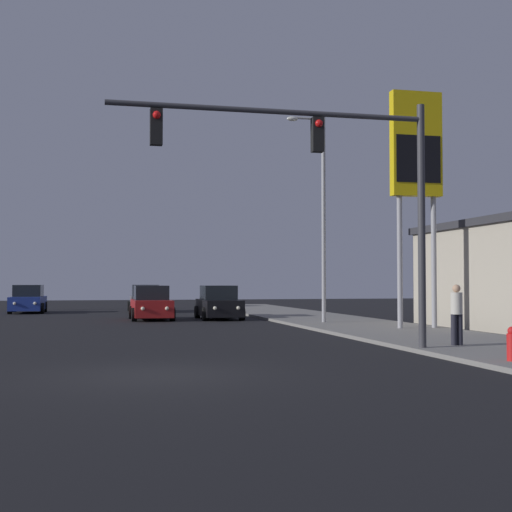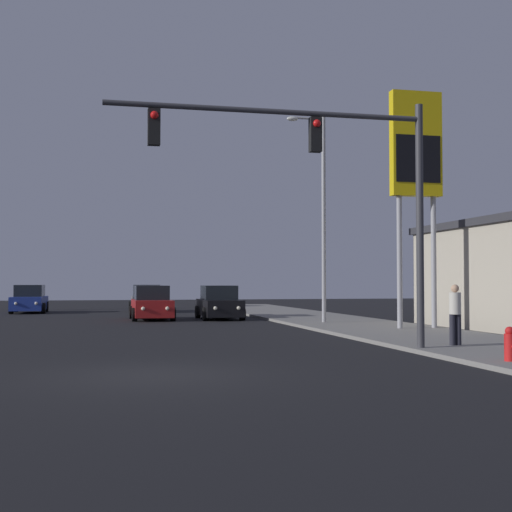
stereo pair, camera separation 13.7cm
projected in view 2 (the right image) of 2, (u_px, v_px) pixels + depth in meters
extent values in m
plane|color=black|center=(151.00, 375.00, 14.23)|extent=(120.00, 120.00, 0.00)
cube|color=gray|center=(392.00, 331.00, 26.07)|extent=(5.00, 60.00, 0.12)
cube|color=navy|center=(29.00, 303.00, 42.80)|extent=(1.94, 4.26, 0.80)
cube|color=black|center=(30.00, 291.00, 42.97)|extent=(1.67, 2.05, 0.70)
cylinder|color=black|center=(11.00, 308.00, 41.32)|extent=(0.24, 0.64, 0.64)
cylinder|color=black|center=(43.00, 308.00, 41.72)|extent=(0.24, 0.64, 0.64)
cylinder|color=black|center=(16.00, 307.00, 43.86)|extent=(0.24, 0.64, 0.64)
cylinder|color=black|center=(46.00, 307.00, 44.26)|extent=(0.24, 0.64, 0.64)
sphere|color=#F2EACC|center=(16.00, 303.00, 40.61)|extent=(0.18, 0.18, 0.18)
sphere|color=#F2EACC|center=(36.00, 303.00, 40.86)|extent=(0.18, 0.18, 0.18)
cube|color=slate|center=(146.00, 303.00, 44.19)|extent=(1.92, 4.25, 0.80)
cube|color=black|center=(146.00, 290.00, 44.36)|extent=(1.66, 2.05, 0.70)
cylinder|color=black|center=(133.00, 308.00, 42.71)|extent=(0.24, 0.64, 0.64)
cylinder|color=black|center=(163.00, 307.00, 43.11)|extent=(0.24, 0.64, 0.64)
cylinder|color=black|center=(131.00, 306.00, 45.25)|extent=(0.24, 0.64, 0.64)
cylinder|color=black|center=(159.00, 306.00, 45.65)|extent=(0.24, 0.64, 0.64)
sphere|color=#F2EACC|center=(139.00, 303.00, 42.00)|extent=(0.18, 0.18, 0.18)
sphere|color=#F2EACC|center=(158.00, 303.00, 42.25)|extent=(0.18, 0.18, 0.18)
cube|color=black|center=(219.00, 308.00, 35.52)|extent=(1.83, 4.21, 0.80)
cube|color=black|center=(219.00, 292.00, 35.69)|extent=(1.61, 2.01, 0.70)
cylinder|color=black|center=(205.00, 314.00, 34.04)|extent=(0.24, 0.64, 0.64)
cylinder|color=black|center=(242.00, 314.00, 34.44)|extent=(0.24, 0.64, 0.64)
cylinder|color=black|center=(198.00, 312.00, 36.58)|extent=(0.24, 0.64, 0.64)
cylinder|color=black|center=(232.00, 312.00, 36.98)|extent=(0.24, 0.64, 0.64)
sphere|color=#F2EACC|center=(215.00, 308.00, 33.33)|extent=(0.18, 0.18, 0.18)
sphere|color=#F2EACC|center=(239.00, 308.00, 33.58)|extent=(0.18, 0.18, 0.18)
cube|color=maroon|center=(152.00, 308.00, 34.99)|extent=(1.80, 4.20, 0.80)
cube|color=black|center=(152.00, 293.00, 35.16)|extent=(1.60, 2.00, 0.70)
cylinder|color=black|center=(135.00, 315.00, 33.51)|extent=(0.24, 0.64, 0.64)
cylinder|color=black|center=(173.00, 314.00, 33.91)|extent=(0.24, 0.64, 0.64)
cylinder|color=black|center=(132.00, 312.00, 36.05)|extent=(0.24, 0.64, 0.64)
cylinder|color=black|center=(167.00, 312.00, 36.45)|extent=(0.24, 0.64, 0.64)
sphere|color=#F2EACC|center=(143.00, 309.00, 32.80)|extent=(0.18, 0.18, 0.18)
sphere|color=#F2EACC|center=(167.00, 308.00, 33.05)|extent=(0.18, 0.18, 0.18)
cylinder|color=#38383D|center=(420.00, 225.00, 18.98)|extent=(0.20, 0.20, 6.50)
cylinder|color=#38383D|center=(269.00, 111.00, 18.17)|extent=(8.31, 0.14, 0.14)
cube|color=black|center=(315.00, 135.00, 18.43)|extent=(0.30, 0.24, 0.90)
sphere|color=red|center=(317.00, 123.00, 18.30)|extent=(0.20, 0.20, 0.20)
cube|color=black|center=(154.00, 127.00, 17.51)|extent=(0.30, 0.24, 0.90)
sphere|color=red|center=(154.00, 115.00, 17.39)|extent=(0.20, 0.20, 0.20)
cylinder|color=#99999E|center=(324.00, 218.00, 30.94)|extent=(0.18, 0.18, 9.00)
cylinder|color=#99999E|center=(308.00, 118.00, 30.94)|extent=(1.40, 0.10, 0.10)
ellipsoid|color=silver|center=(292.00, 119.00, 30.78)|extent=(0.50, 0.24, 0.20)
cylinder|color=#99999E|center=(400.00, 262.00, 26.80)|extent=(0.20, 0.20, 5.00)
cylinder|color=#99999E|center=(434.00, 262.00, 27.11)|extent=(0.20, 0.20, 5.00)
cube|color=yellow|center=(416.00, 144.00, 27.12)|extent=(2.00, 0.40, 4.00)
cube|color=black|center=(418.00, 159.00, 26.89)|extent=(1.80, 0.03, 1.80)
cylinder|color=red|center=(510.00, 347.00, 15.65)|extent=(0.24, 0.24, 0.60)
sphere|color=red|center=(510.00, 331.00, 15.66)|extent=(0.20, 0.20, 0.20)
cylinder|color=#23232D|center=(452.00, 330.00, 19.55)|extent=(0.16, 0.16, 0.85)
cylinder|color=#23232D|center=(458.00, 330.00, 19.59)|extent=(0.16, 0.16, 0.85)
cylinder|color=beige|center=(455.00, 303.00, 19.59)|extent=(0.32, 0.32, 0.60)
sphere|color=tan|center=(455.00, 288.00, 19.61)|extent=(0.22, 0.22, 0.22)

